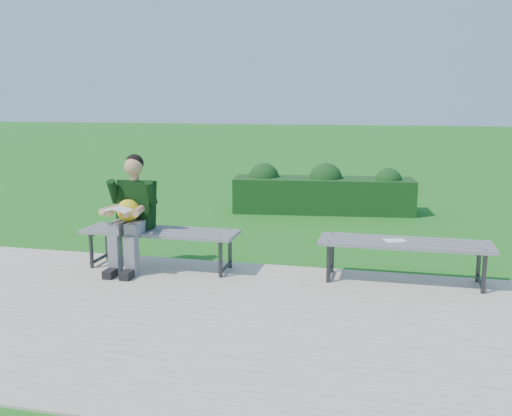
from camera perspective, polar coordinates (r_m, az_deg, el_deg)
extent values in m
plane|color=#1A651D|center=(6.80, 1.47, -5.83)|extent=(80.00, 80.00, 0.00)
cube|color=beige|center=(5.19, -2.55, -11.08)|extent=(30.00, 3.50, 0.02)
cube|color=#1B3F12|center=(10.08, 6.73, 1.29)|extent=(3.18, 1.15, 0.60)
sphere|color=#1B3F12|center=(10.16, 0.79, 2.99)|extent=(0.61, 0.61, 0.55)
sphere|color=#1B3F12|center=(10.07, 6.99, 2.83)|extent=(0.65, 0.65, 0.58)
sphere|color=#1B3F12|center=(10.05, 13.09, 2.62)|extent=(0.51, 0.51, 0.46)
cube|color=gray|center=(6.47, -10.28, -2.76)|extent=(1.80, 0.08, 0.04)
cube|color=gray|center=(6.56, -9.92, -2.55)|extent=(1.80, 0.08, 0.04)
cube|color=gray|center=(6.65, -9.57, -2.35)|extent=(1.80, 0.08, 0.04)
cube|color=gray|center=(6.74, -9.23, -2.16)|extent=(1.80, 0.08, 0.04)
cube|color=gray|center=(6.84, -8.90, -1.98)|extent=(1.80, 0.08, 0.04)
cylinder|color=#2D2D30|center=(6.88, -16.14, -4.13)|extent=(0.04, 0.04, 0.41)
cylinder|color=#2D2D30|center=(7.20, -14.67, -3.40)|extent=(0.04, 0.04, 0.41)
cylinder|color=#2D2D30|center=(7.00, -15.46, -2.30)|extent=(0.04, 0.42, 0.04)
cylinder|color=#2D2D30|center=(7.07, -15.33, -4.89)|extent=(0.04, 0.42, 0.04)
cylinder|color=gray|center=(6.80, -16.32, -2.14)|extent=(0.02, 0.02, 0.01)
cylinder|color=gray|center=(7.16, -14.70, -1.43)|extent=(0.02, 0.02, 0.01)
cylinder|color=#2D2D30|center=(6.27, -3.57, -5.14)|extent=(0.04, 0.04, 0.41)
cylinder|color=#2D2D30|center=(6.63, -2.62, -4.27)|extent=(0.04, 0.04, 0.41)
cylinder|color=#2D2D30|center=(6.40, -3.09, -3.11)|extent=(0.04, 0.42, 0.04)
cylinder|color=#2D2D30|center=(6.49, -3.07, -5.93)|extent=(0.04, 0.42, 0.04)
cylinder|color=gray|center=(6.20, -3.64, -2.97)|extent=(0.02, 0.02, 0.01)
cylinder|color=gray|center=(6.58, -2.59, -2.14)|extent=(0.02, 0.02, 0.01)
cube|color=gray|center=(6.04, 14.68, -3.89)|extent=(1.80, 0.08, 0.04)
cube|color=gray|center=(6.14, 14.66, -3.65)|extent=(1.80, 0.08, 0.04)
cube|color=gray|center=(6.24, 14.64, -3.42)|extent=(1.80, 0.08, 0.04)
cube|color=gray|center=(6.34, 14.62, -3.19)|extent=(1.80, 0.08, 0.04)
cube|color=gray|center=(6.44, 14.60, -2.98)|extent=(1.80, 0.09, 0.04)
cylinder|color=#2D2D30|center=(6.14, 7.26, -5.55)|extent=(0.04, 0.04, 0.41)
cylinder|color=#2D2D30|center=(6.51, 7.61, -4.63)|extent=(0.04, 0.04, 0.41)
cylinder|color=#2D2D30|center=(6.28, 7.48, -3.47)|extent=(0.04, 0.42, 0.04)
cylinder|color=#2D2D30|center=(6.37, 7.41, -6.34)|extent=(0.04, 0.42, 0.04)
cylinder|color=gray|center=(6.06, 7.30, -3.34)|extent=(0.02, 0.02, 0.01)
cylinder|color=gray|center=(6.46, 7.68, -2.46)|extent=(0.02, 0.02, 0.01)
cylinder|color=#2D2D30|center=(6.19, 21.85, -6.13)|extent=(0.04, 0.04, 0.41)
cylinder|color=#2D2D30|center=(6.55, 21.37, -5.18)|extent=(0.04, 0.04, 0.41)
cylinder|color=#2D2D30|center=(6.33, 21.71, -4.05)|extent=(0.04, 0.42, 0.04)
cylinder|color=#2D2D30|center=(6.41, 21.51, -6.89)|extent=(0.04, 0.42, 0.04)
cylinder|color=gray|center=(6.11, 22.03, -3.94)|extent=(0.02, 0.02, 0.01)
cylinder|color=gray|center=(6.51, 21.50, -3.03)|extent=(0.02, 0.02, 0.01)
cube|color=gray|center=(6.66, -13.30, -1.74)|extent=(0.14, 0.42, 0.13)
cube|color=gray|center=(6.57, -11.74, -1.83)|extent=(0.14, 0.42, 0.13)
cube|color=gray|center=(6.57, -13.89, -4.53)|extent=(0.12, 0.13, 0.45)
cube|color=gray|center=(6.48, -12.31, -4.67)|extent=(0.12, 0.13, 0.45)
cube|color=black|center=(6.53, -14.22, -6.28)|extent=(0.11, 0.26, 0.09)
cube|color=black|center=(6.44, -12.63, -6.44)|extent=(0.11, 0.26, 0.09)
cube|color=black|center=(6.75, -11.87, 0.35)|extent=(0.40, 0.30, 0.59)
cylinder|color=tan|center=(6.68, -12.04, 3.02)|extent=(0.10, 0.10, 0.08)
sphere|color=tan|center=(6.65, -12.16, 4.11)|extent=(0.21, 0.21, 0.21)
sphere|color=black|center=(6.67, -12.06, 4.40)|extent=(0.21, 0.21, 0.21)
cylinder|color=black|center=(6.73, -14.05, 1.62)|extent=(0.10, 0.21, 0.30)
cylinder|color=black|center=(6.54, -10.46, 1.50)|extent=(0.10, 0.21, 0.30)
cylinder|color=tan|center=(6.54, -14.39, -0.17)|extent=(0.14, 0.31, 0.08)
cylinder|color=tan|center=(6.39, -11.69, -0.30)|extent=(0.14, 0.31, 0.08)
sphere|color=tan|center=(6.37, -14.49, -0.46)|extent=(0.09, 0.09, 0.09)
sphere|color=tan|center=(6.28, -12.88, -0.54)|extent=(0.09, 0.09, 0.09)
sphere|color=yellow|center=(6.56, -12.66, -0.24)|extent=(0.25, 0.25, 0.25)
cone|color=orange|center=(6.46, -13.10, -0.48)|extent=(0.07, 0.07, 0.07)
cone|color=black|center=(6.55, -12.79, 0.90)|extent=(0.03, 0.05, 0.08)
cone|color=black|center=(6.55, -12.51, 0.86)|extent=(0.03, 0.04, 0.07)
sphere|color=white|center=(6.49, -13.41, -0.13)|extent=(0.05, 0.05, 0.05)
sphere|color=white|center=(6.45, -12.69, -0.16)|extent=(0.05, 0.05, 0.05)
cube|color=white|center=(6.33, -14.40, -0.10)|extent=(0.15, 0.20, 0.05)
cube|color=white|center=(6.27, -13.18, -0.16)|extent=(0.15, 0.20, 0.05)
cube|color=white|center=(6.24, 13.73, -3.18)|extent=(0.26, 0.23, 0.01)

